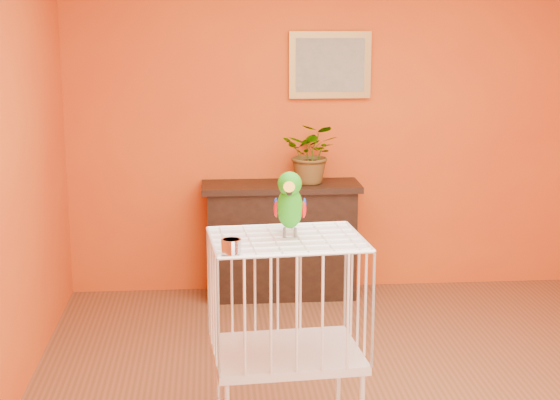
{
  "coord_description": "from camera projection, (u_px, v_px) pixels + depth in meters",
  "views": [
    {
      "loc": [
        -0.9,
        -4.24,
        2.14
      ],
      "look_at": [
        -0.59,
        -0.33,
        1.28
      ],
      "focal_mm": 55.0,
      "sensor_mm": 36.0,
      "label": 1
    }
  ],
  "objects": [
    {
      "name": "room_shell",
      "position": [
        390.0,
        125.0,
        4.32
      ],
      "size": [
        4.5,
        4.5,
        4.5
      ],
      "color": "#D95C14",
      "rests_on": "ground"
    },
    {
      "name": "console_cabinet",
      "position": [
        281.0,
        240.0,
        6.52
      ],
      "size": [
        1.19,
        0.43,
        0.88
      ],
      "color": "black",
      "rests_on": "ground"
    },
    {
      "name": "potted_plant",
      "position": [
        312.0,
        160.0,
        6.42
      ],
      "size": [
        0.53,
        0.56,
        0.36
      ],
      "primitive_type": "imported",
      "rotation": [
        0.0,
        0.0,
        -0.33
      ],
      "color": "#26722D",
      "rests_on": "console_cabinet"
    },
    {
      "name": "framed_picture",
      "position": [
        330.0,
        65.0,
        6.44
      ],
      "size": [
        0.62,
        0.04,
        0.5
      ],
      "color": "#A37D3A",
      "rests_on": "room_shell"
    },
    {
      "name": "birdcage",
      "position": [
        287.0,
        343.0,
        4.16
      ],
      "size": [
        0.75,
        0.6,
        1.09
      ],
      "rotation": [
        0.0,
        0.0,
        0.08
      ],
      "color": "silver",
      "rests_on": "ground"
    },
    {
      "name": "feed_cup",
      "position": [
        231.0,
        246.0,
        3.78
      ],
      "size": [
        0.09,
        0.09,
        0.06
      ],
      "primitive_type": "cylinder",
      "color": "silver",
      "rests_on": "birdcage"
    },
    {
      "name": "parrot",
      "position": [
        290.0,
        203.0,
        4.04
      ],
      "size": [
        0.16,
        0.29,
        0.32
      ],
      "rotation": [
        0.0,
        0.0,
        -0.13
      ],
      "color": "#59544C",
      "rests_on": "birdcage"
    }
  ]
}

